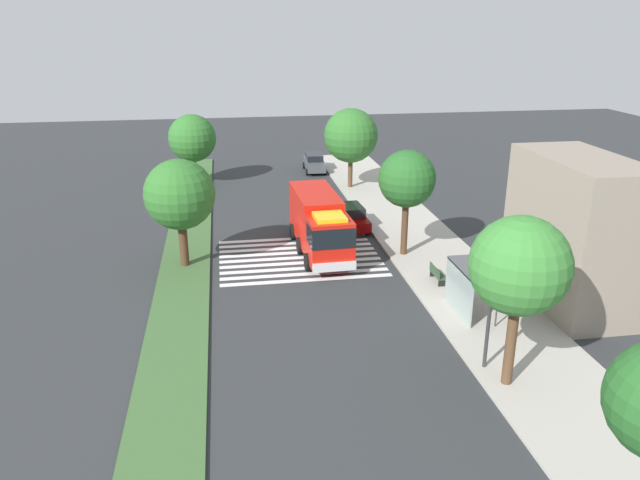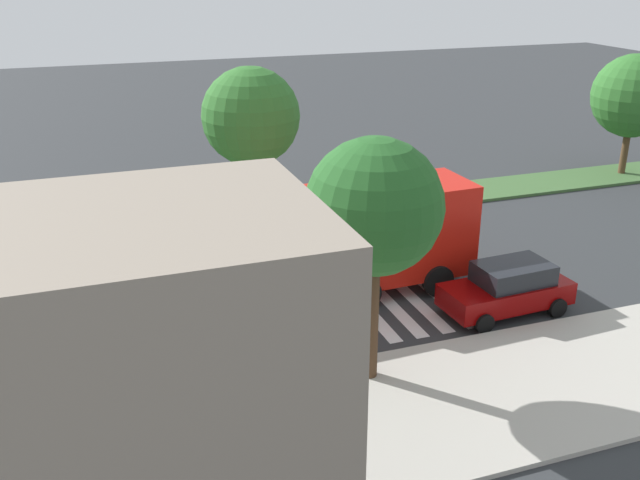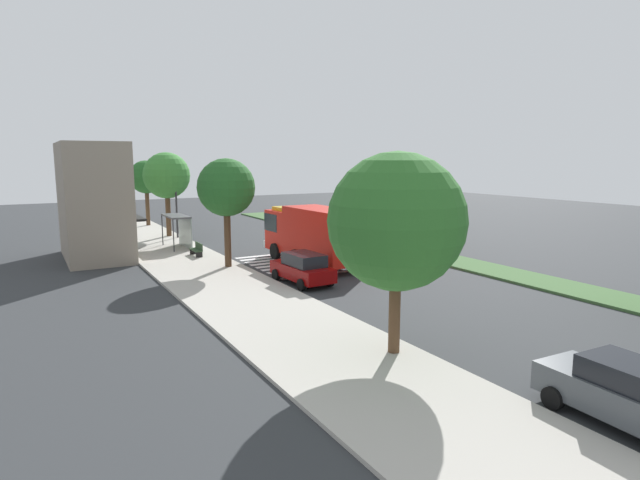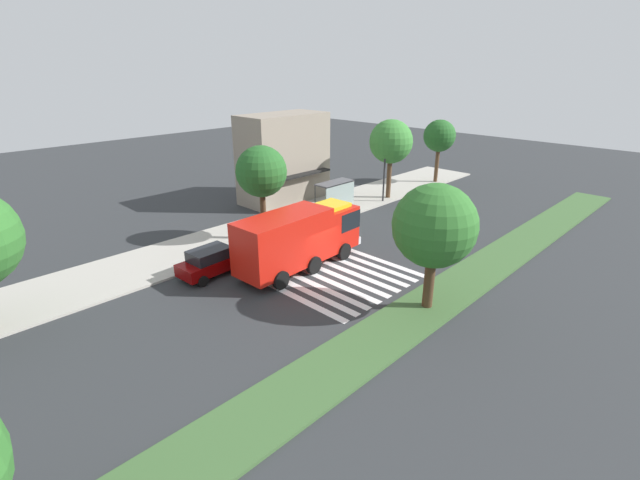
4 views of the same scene
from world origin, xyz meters
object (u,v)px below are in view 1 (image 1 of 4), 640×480
(fire_truck, at_px, (320,223))
(median_tree_far_west, at_px, (192,138))
(sidewalk_tree_west, at_px, (407,179))
(sidewalk_tree_far_west, at_px, (351,136))
(street_lamp, at_px, (491,296))
(median_tree_west, at_px, (180,195))
(parked_car_mid, at_px, (351,217))
(bus_stop_shelter, at_px, (466,281))
(sidewalk_tree_center, at_px, (520,266))
(parked_car_west, at_px, (314,163))
(bench_near_shelter, at_px, (437,274))

(fire_truck, xyz_separation_m, median_tree_far_west, (-19.28, -8.52, 2.15))
(sidewalk_tree_west, relative_size, median_tree_far_west, 1.08)
(sidewalk_tree_far_west, bearing_deg, street_lamp, -0.75)
(fire_truck, xyz_separation_m, median_tree_west, (0.92, -8.52, 2.49))
(parked_car_mid, height_order, median_tree_west, median_tree_west)
(parked_car_mid, xyz_separation_m, bus_stop_shelter, (14.38, 2.86, 1.01))
(sidewalk_tree_far_west, bearing_deg, sidewalk_tree_center, 0.00)
(bus_stop_shelter, bearing_deg, parked_car_mid, -168.75)
(fire_truck, bearing_deg, parked_car_west, 170.12)
(parked_car_west, relative_size, sidewalk_tree_west, 0.67)
(sidewalk_tree_west, height_order, sidewalk_tree_center, sidewalk_tree_center)
(bench_near_shelter, bearing_deg, sidewalk_tree_center, -3.45)
(bench_near_shelter, distance_m, median_tree_west, 15.68)
(fire_truck, height_order, median_tree_far_west, median_tree_far_west)
(sidewalk_tree_far_west, bearing_deg, parked_car_west, -162.29)
(bus_stop_shelter, height_order, street_lamp, street_lamp)
(street_lamp, relative_size, sidewalk_tree_center, 0.78)
(median_tree_far_west, bearing_deg, parked_car_mid, 38.20)
(bench_near_shelter, relative_size, sidewalk_tree_center, 0.22)
(sidewalk_tree_center, bearing_deg, parked_car_mid, -173.96)
(street_lamp, bearing_deg, median_tree_west, -136.30)
(median_tree_far_west, bearing_deg, fire_truck, 23.83)
(parked_car_west, bearing_deg, bench_near_shelter, 7.39)
(fire_truck, xyz_separation_m, street_lamp, (14.89, 4.83, 1.43))
(parked_car_west, bearing_deg, parked_car_mid, 1.66)
(bus_stop_shelter, distance_m, median_tree_far_west, 32.51)
(parked_car_west, xyz_separation_m, bench_near_shelter, (28.28, 2.83, -0.30))
(parked_car_west, relative_size, parked_car_mid, 1.03)
(bench_near_shelter, distance_m, sidewalk_tree_west, 6.40)
(street_lamp, bearing_deg, bench_near_shelter, 173.56)
(parked_car_mid, xyz_separation_m, median_tree_far_west, (-14.67, -11.54, 3.36))
(street_lamp, height_order, sidewalk_tree_west, sidewalk_tree_west)
(parked_car_mid, distance_m, bench_near_shelter, 10.76)
(parked_car_mid, bearing_deg, sidewalk_tree_center, 2.98)
(median_tree_far_west, bearing_deg, street_lamp, 21.34)
(parked_car_west, xyz_separation_m, median_tree_west, (23.43, -11.55, 3.67))
(sidewalk_tree_far_west, xyz_separation_m, median_tree_far_west, (-3.65, -13.74, -0.49))
(parked_car_west, distance_m, sidewalk_tree_center, 39.03)
(bus_stop_shelter, height_order, sidewalk_tree_center, sidewalk_tree_center)
(bench_near_shelter, height_order, median_tree_west, median_tree_west)
(bus_stop_shelter, height_order, median_tree_far_west, median_tree_far_west)
(sidewalk_tree_far_west, bearing_deg, median_tree_far_west, -104.88)
(fire_truck, relative_size, sidewalk_tree_far_west, 1.31)
(fire_truck, bearing_deg, sidewalk_tree_west, 74.85)
(bus_stop_shelter, relative_size, sidewalk_tree_far_west, 0.50)
(bench_near_shelter, bearing_deg, bus_stop_shelter, 0.38)
(bench_near_shelter, relative_size, sidewalk_tree_west, 0.24)
(bus_stop_shelter, distance_m, bench_near_shelter, 4.20)
(sidewalk_tree_center, bearing_deg, sidewalk_tree_far_west, 180.00)
(bus_stop_shelter, relative_size, median_tree_far_west, 0.56)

